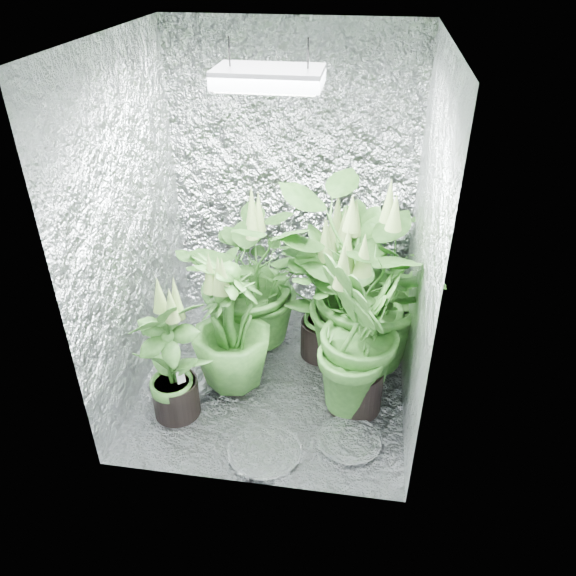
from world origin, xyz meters
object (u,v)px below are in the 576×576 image
(grow_lamp, at_px, (269,78))
(plant_g, at_px, (359,336))
(plant_b, at_px, (324,299))
(plant_d, at_px, (231,326))
(plant_c, at_px, (352,280))
(circulation_fan, at_px, (371,337))
(plant_e, at_px, (365,287))
(plant_f, at_px, (171,360))
(plant_a, at_px, (252,276))

(grow_lamp, xyz_separation_m, plant_g, (0.51, -0.16, -1.31))
(plant_b, distance_m, plant_d, 0.63)
(plant_c, xyz_separation_m, plant_d, (-0.68, -0.58, -0.02))
(plant_b, bearing_deg, grow_lamp, -131.87)
(circulation_fan, bearing_deg, plant_b, -160.42)
(plant_g, bearing_deg, plant_d, 172.59)
(grow_lamp, height_order, plant_b, grow_lamp)
(grow_lamp, distance_m, plant_e, 1.36)
(grow_lamp, bearing_deg, plant_d, -165.79)
(plant_b, height_order, plant_d, plant_b)
(plant_f, bearing_deg, plant_e, 30.00)
(plant_a, distance_m, plant_d, 0.46)
(plant_c, distance_m, plant_f, 1.30)
(grow_lamp, distance_m, plant_a, 1.38)
(plant_b, xyz_separation_m, plant_g, (0.24, -0.46, 0.08))
(plant_b, height_order, plant_e, plant_e)
(plant_d, bearing_deg, grow_lamp, 14.21)
(grow_lamp, bearing_deg, circulation_fan, 28.48)
(grow_lamp, height_order, plant_f, grow_lamp)
(grow_lamp, relative_size, plant_e, 0.35)
(grow_lamp, relative_size, plant_f, 0.56)
(plant_e, relative_size, circulation_fan, 3.77)
(plant_b, bearing_deg, plant_c, 53.03)
(plant_b, relative_size, plant_g, 0.86)
(plant_f, relative_size, plant_g, 0.78)
(grow_lamp, distance_m, plant_d, 1.41)
(plant_g, bearing_deg, grow_lamp, 162.70)
(plant_e, height_order, plant_f, plant_e)
(plant_b, distance_m, plant_g, 0.53)
(plant_a, relative_size, plant_c, 1.06)
(plant_d, relative_size, plant_g, 0.85)
(grow_lamp, xyz_separation_m, circulation_fan, (0.59, 0.32, -1.67))
(grow_lamp, bearing_deg, plant_g, -17.30)
(plant_a, relative_size, circulation_fan, 2.88)
(plant_a, relative_size, plant_d, 1.12)
(grow_lamp, bearing_deg, plant_f, -144.20)
(plant_b, bearing_deg, plant_g, -63.06)
(plant_e, distance_m, plant_g, 0.40)
(plant_c, bearing_deg, plant_f, -136.80)
(plant_f, bearing_deg, plant_g, 11.62)
(plant_d, distance_m, plant_e, 0.83)
(plant_c, distance_m, plant_g, 0.68)
(grow_lamp, relative_size, plant_a, 0.46)
(plant_d, xyz_separation_m, plant_g, (0.75, -0.10, 0.08))
(plant_c, xyz_separation_m, plant_g, (0.07, -0.68, 0.06))
(plant_f, bearing_deg, circulation_fan, 32.02)
(plant_a, height_order, circulation_fan, plant_a)
(plant_a, bearing_deg, plant_f, -112.21)
(plant_a, xyz_separation_m, plant_c, (0.64, 0.13, -0.06))
(grow_lamp, xyz_separation_m, plant_b, (0.27, 0.31, -1.39))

